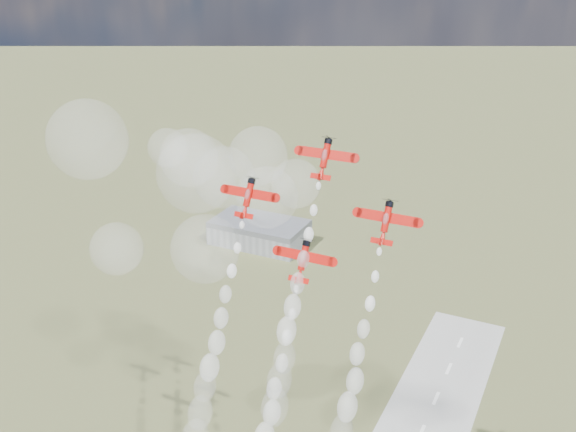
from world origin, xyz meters
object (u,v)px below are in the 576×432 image
at_px(plane_right, 386,221).
at_px(plane_slot, 303,260).
at_px(plane_left, 248,197).
at_px(plane_lead, 325,158).
at_px(hangar, 259,232).

bearing_deg(plane_right, plane_slot, -161.10).
bearing_deg(plane_right, plane_left, 180.00).
height_order(plane_lead, plane_right, plane_lead).
bearing_deg(plane_left, plane_slot, -18.90).
height_order(hangar, plane_slot, plane_slot).
xyz_separation_m(hangar, plane_right, (122.41, -175.17, 97.42)).
bearing_deg(plane_lead, plane_left, -161.10).
relative_size(hangar, plane_right, 3.98).
bearing_deg(hangar, plane_left, -62.43).
bearing_deg(plane_right, hangar, 124.95).
height_order(plane_lead, plane_slot, plane_lead).
distance_m(hangar, plane_slot, 227.47).
distance_m(hangar, plane_right, 234.86).
bearing_deg(plane_slot, hangar, 120.65).
xyz_separation_m(hangar, plane_lead, (106.93, -169.87, 106.88)).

